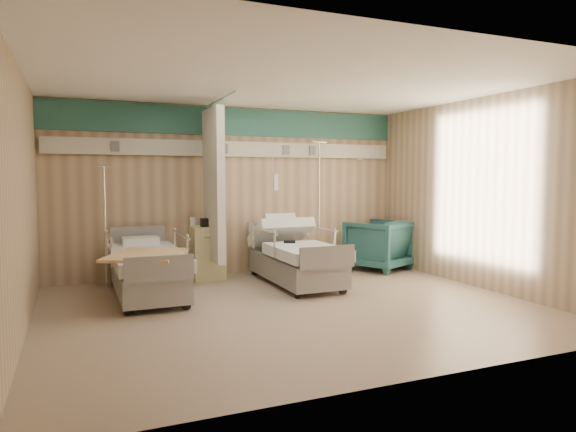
{
  "coord_description": "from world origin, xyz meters",
  "views": [
    {
      "loc": [
        -2.49,
        -5.82,
        1.64
      ],
      "look_at": [
        0.19,
        0.6,
        1.11
      ],
      "focal_mm": 32.0,
      "sensor_mm": 36.0,
      "label": 1
    }
  ],
  "objects_px": {
    "bed_right": "(295,263)",
    "bedside_cabinet": "(207,253)",
    "iv_stand_left": "(106,262)",
    "iv_stand_right": "(319,244)",
    "bed_left": "(148,274)",
    "visitor_armchair": "(379,245)"
  },
  "relations": [
    {
      "from": "bed_left",
      "to": "visitor_armchair",
      "type": "bearing_deg",
      "value": 7.83
    },
    {
      "from": "bed_left",
      "to": "iv_stand_right",
      "type": "distance_m",
      "value": 3.17
    },
    {
      "from": "bed_left",
      "to": "visitor_armchair",
      "type": "xyz_separation_m",
      "value": [
        4.05,
        0.56,
        0.13
      ]
    },
    {
      "from": "bedside_cabinet",
      "to": "iv_stand_left",
      "type": "xyz_separation_m",
      "value": [
        -1.53,
        0.04,
        -0.06
      ]
    },
    {
      "from": "bed_right",
      "to": "visitor_armchair",
      "type": "distance_m",
      "value": 1.94
    },
    {
      "from": "iv_stand_left",
      "to": "iv_stand_right",
      "type": "bearing_deg",
      "value": -0.71
    },
    {
      "from": "visitor_armchair",
      "to": "iv_stand_left",
      "type": "relative_size",
      "value": 0.54
    },
    {
      "from": "bedside_cabinet",
      "to": "iv_stand_right",
      "type": "distance_m",
      "value": 1.99
    },
    {
      "from": "bed_right",
      "to": "iv_stand_left",
      "type": "distance_m",
      "value": 2.84
    },
    {
      "from": "bed_left",
      "to": "bedside_cabinet",
      "type": "height_order",
      "value": "bedside_cabinet"
    },
    {
      "from": "bed_right",
      "to": "visitor_armchair",
      "type": "relative_size",
      "value": 2.23
    },
    {
      "from": "iv_stand_right",
      "to": "iv_stand_left",
      "type": "distance_m",
      "value": 3.52
    },
    {
      "from": "bed_right",
      "to": "iv_stand_right",
      "type": "bearing_deg",
      "value": 47.07
    },
    {
      "from": "iv_stand_left",
      "to": "visitor_armchair",
      "type": "bearing_deg",
      "value": -4.87
    },
    {
      "from": "visitor_armchair",
      "to": "bed_left",
      "type": "bearing_deg",
      "value": -17.14
    },
    {
      "from": "bed_right",
      "to": "visitor_armchair",
      "type": "height_order",
      "value": "visitor_armchair"
    },
    {
      "from": "iv_stand_right",
      "to": "bedside_cabinet",
      "type": "bearing_deg",
      "value": 179.98
    },
    {
      "from": "bed_right",
      "to": "bedside_cabinet",
      "type": "distance_m",
      "value": 1.46
    },
    {
      "from": "bed_right",
      "to": "bed_left",
      "type": "height_order",
      "value": "same"
    },
    {
      "from": "iv_stand_right",
      "to": "bed_right",
      "type": "bearing_deg",
      "value": -132.93
    },
    {
      "from": "bed_left",
      "to": "iv_stand_left",
      "type": "xyz_separation_m",
      "value": [
        -0.48,
        0.94,
        0.05
      ]
    },
    {
      "from": "visitor_armchair",
      "to": "iv_stand_right",
      "type": "distance_m",
      "value": 1.07
    }
  ]
}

